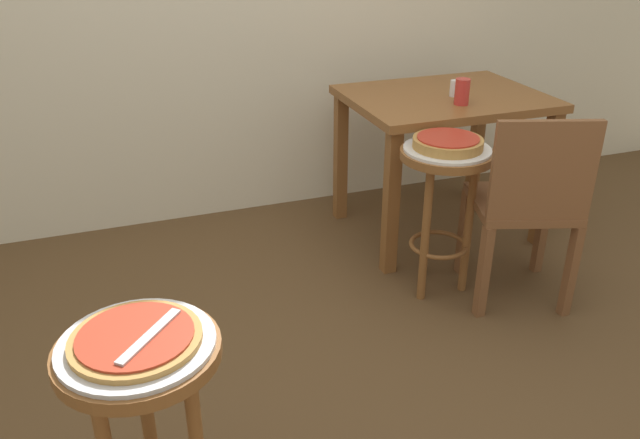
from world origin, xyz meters
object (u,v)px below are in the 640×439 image
serving_plate_foreground (137,344)px  pizza_middle (448,143)px  stool_foreground (146,403)px  dining_table (443,118)px  serving_plate_middle (447,149)px  pizza_server_knife (149,335)px  stool_middle (444,188)px  cup_near_edge (462,92)px  pizza_foreground (136,338)px  condiment_shaker (454,88)px  wooden_chair (527,203)px

serving_plate_foreground → pizza_middle: 1.60m
stool_foreground → dining_table: dining_table is taller
serving_plate_middle → pizza_server_knife: bearing=-144.5°
stool_middle → cup_near_edge: 0.53m
dining_table → stool_foreground: bearing=-138.5°
stool_middle → pizza_middle: (0.00, -0.00, 0.20)m
stool_middle → pizza_middle: 0.20m
cup_near_edge → dining_table: bearing=83.8°
pizza_middle → pizza_foreground: bearing=-145.7°
pizza_foreground → serving_plate_middle: (1.32, 0.90, -0.02)m
condiment_shaker → pizza_middle: bearing=-122.1°
serving_plate_foreground → cup_near_edge: (1.58, 1.24, 0.13)m
serving_plate_foreground → stool_middle: (1.32, 0.90, -0.17)m
condiment_shaker → pizza_foreground: bearing=-139.6°
pizza_middle → dining_table: dining_table is taller
cup_near_edge → serving_plate_middle: bearing=-127.3°
serving_plate_foreground → condiment_shaker: (1.62, 1.38, 0.11)m
stool_foreground → cup_near_edge: bearing=38.2°
stool_foreground → cup_near_edge: cup_near_edge is taller
dining_table → condiment_shaker: bearing=-65.9°
serving_plate_middle → condiment_shaker: size_ratio=4.64×
pizza_foreground → wooden_chair: bearing=23.6°
dining_table → serving_plate_middle: bearing=-118.4°
serving_plate_foreground → cup_near_edge: size_ratio=3.06×
pizza_foreground → pizza_server_knife: (0.03, -0.02, 0.01)m
wooden_chair → cup_near_edge: bearing=91.2°
pizza_middle → pizza_server_knife: bearing=-144.5°
serving_plate_foreground → dining_table: size_ratio=0.39×
pizza_server_knife → wooden_chair: bearing=-23.7°
stool_foreground → stool_middle: same height
dining_table → cup_near_edge: 0.25m
dining_table → pizza_foreground: bearing=-138.5°
serving_plate_foreground → pizza_middle: size_ratio=1.26×
serving_plate_foreground → pizza_server_knife: (0.03, -0.02, 0.03)m
cup_near_edge → pizza_server_knife: bearing=-140.9°
stool_middle → pizza_server_knife: pizza_server_knife is taller
pizza_foreground → stool_middle: size_ratio=0.46×
cup_near_edge → condiment_shaker: bearing=74.2°
stool_middle → pizza_middle: bearing=-90.0°
stool_foreground → pizza_server_knife: 0.21m
pizza_middle → cup_near_edge: 0.44m
stool_middle → pizza_server_knife: 1.60m
pizza_foreground → wooden_chair: size_ratio=0.36×
serving_plate_foreground → wooden_chair: wooden_chair is taller
serving_plate_middle → wooden_chair: bearing=-37.6°
wooden_chair → dining_table: bearing=89.4°
serving_plate_foreground → condiment_shaker: condiment_shaker is taller
serving_plate_middle → dining_table: size_ratio=0.38×
stool_foreground → serving_plate_middle: size_ratio=1.82×
serving_plate_middle → stool_foreground: bearing=-145.7°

